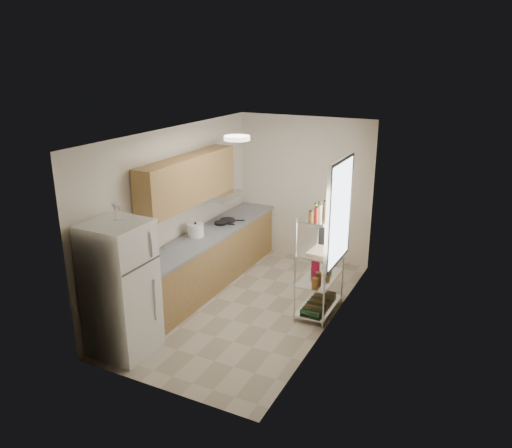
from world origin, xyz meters
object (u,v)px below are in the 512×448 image
at_px(rice_cooker, 196,230).
at_px(cutting_board, 322,251).
at_px(espresso_machine, 325,233).
at_px(refrigerator, 121,289).
at_px(frying_pan_large, 228,220).

bearing_deg(rice_cooker, cutting_board, -0.66).
distance_m(rice_cooker, espresso_machine, 2.02).
relative_size(refrigerator, espresso_machine, 6.53).
bearing_deg(cutting_board, espresso_machine, 103.41).
height_order(rice_cooker, cutting_board, rice_cooker).
distance_m(rice_cooker, cutting_board, 2.07).
bearing_deg(frying_pan_large, espresso_machine, -37.51).
distance_m(rice_cooker, frying_pan_large, 0.86).
relative_size(frying_pan_large, cutting_board, 0.65).
height_order(rice_cooker, espresso_machine, espresso_machine).
bearing_deg(rice_cooker, frying_pan_large, 84.23).
xyz_separation_m(frying_pan_large, cutting_board, (1.99, -0.88, 0.10)).
bearing_deg(frying_pan_large, cutting_board, -47.56).
relative_size(refrigerator, frying_pan_large, 6.69).
bearing_deg(espresso_machine, refrigerator, -140.15).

